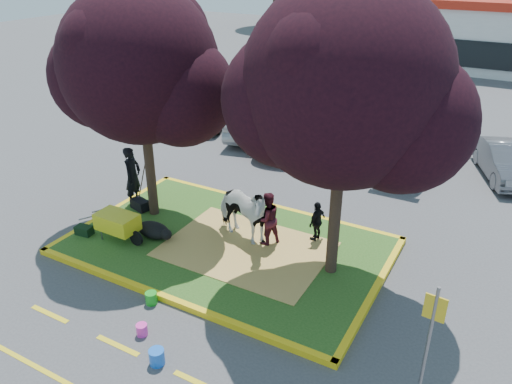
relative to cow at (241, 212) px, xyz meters
The scene contains 30 objects.
ground 1.08m from the cow, 122.26° to the right, with size 90.00×90.00×0.00m, color #424244.
median_island 1.02m from the cow, 122.26° to the right, with size 8.00×5.00×0.15m, color #265119.
curb_near 3.11m from the cow, 94.70° to the right, with size 8.30×0.16×0.15m, color yellow.
curb_far 2.39m from the cow, 96.34° to the left, with size 8.30×0.16×0.15m, color yellow.
curb_left 4.43m from the cow, behind, with size 0.16×5.30×0.15m, color yellow.
curb_right 3.96m from the cow, ahead, with size 0.16×5.30×0.15m, color yellow.
straw_bedding 0.98m from the cow, 47.28° to the right, with size 4.20×3.00×0.01m, color #DCB25A.
tree_purple_left 4.53m from the cow, behind, with size 5.06×4.20×6.51m.
tree_purple_right 4.47m from the cow, ahead, with size 5.30×4.40×6.82m.
fire_lane_stripe_a 5.20m from the cow, 116.07° to the right, with size 1.10×0.12×0.01m, color yellow.
fire_lane_stripe_b 4.70m from the cow, 93.04° to the right, with size 1.10×0.12×0.01m, color yellow.
fire_lane_stripe_c 5.01m from the cow, 69.04° to the right, with size 1.10×0.12×0.01m, color yellow.
retail_building 27.68m from the cow, 86.36° to the left, with size 20.40×8.40×4.40m.
cow is the anchor object (origin of this frame).
calf 2.50m from the cow, 153.59° to the right, with size 1.00×0.57×0.44m, color black.
handler 3.95m from the cow, behind, with size 0.67×0.44×1.85m, color black.
visitor_a 0.72m from the cow, 13.65° to the left, with size 0.72×0.56×1.49m, color #44131E.
visitor_b 2.04m from the cow, 28.45° to the left, with size 0.67×0.28×1.14m, color black.
wheelbarrow 3.34m from the cow, 150.85° to the right, with size 2.03×0.70×0.77m.
gear_bag_dark 3.64m from the cow, behind, with size 0.60×0.33×0.31m, color black.
gear_bag_green 4.43m from the cow, 154.31° to the right, with size 0.46×0.29×0.25m, color black.
sign_post 6.27m from the cow, 29.64° to the right, with size 0.36×0.06×2.56m.
bucket_green 3.33m from the cow, 99.13° to the right, with size 0.27×0.27×0.29m, color green.
bucket_pink 4.17m from the cow, 90.25° to the right, with size 0.24×0.24×0.26m, color #FA37B5.
bucket_blue 4.70m from the cow, 80.38° to the right, with size 0.31×0.31×0.33m, color blue.
car_black 10.63m from the cow, 128.58° to the left, with size 1.83×4.54×1.55m, color black.
car_silver 8.87m from the cow, 116.41° to the left, with size 1.58×4.54×1.49m, color gray.
car_red 7.72m from the cow, 105.18° to the left, with size 2.30×4.99×1.39m, color maroon.
car_white 8.13m from the cow, 70.98° to the left, with size 1.94×4.77×1.39m, color silver.
car_grey 10.07m from the cow, 54.89° to the left, with size 1.30×3.71×1.22m, color #595B61.
Camera 1 is at (6.23, -9.59, 7.33)m, focal length 35.00 mm.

